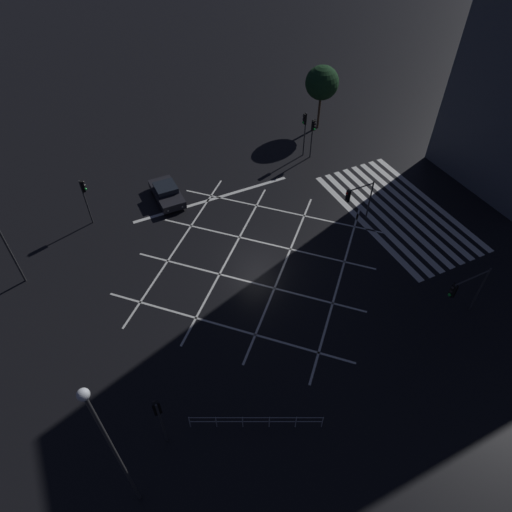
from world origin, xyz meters
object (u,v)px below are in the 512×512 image
(traffic_light_median_south, at_px, (357,197))
(street_tree_near, at_px, (322,83))
(traffic_light_sw_cross, at_px, (465,288))
(traffic_light_ne_cross, at_px, (85,193))
(traffic_light_nw_main, at_px, (159,414))
(traffic_light_se_cross, at_px, (304,126))
(waiting_car, at_px, (167,193))
(traffic_light_se_main, at_px, (313,131))
(street_lamp_east, at_px, (109,442))

(traffic_light_median_south, distance_m, street_tree_near, 14.35)
(traffic_light_sw_cross, bearing_deg, traffic_light_ne_cross, -46.53)
(traffic_light_nw_main, distance_m, traffic_light_se_cross, 27.06)
(traffic_light_sw_cross, height_order, waiting_car, traffic_light_sw_cross)
(traffic_light_se_main, bearing_deg, traffic_light_sw_cross, -4.24)
(traffic_light_median_south, bearing_deg, traffic_light_ne_cross, -26.60)
(traffic_light_se_cross, height_order, traffic_light_sw_cross, traffic_light_se_cross)
(traffic_light_se_cross, bearing_deg, street_lamp_east, 45.40)
(street_tree_near, bearing_deg, traffic_light_sw_cross, 168.54)
(traffic_light_nw_main, bearing_deg, street_tree_near, -45.04)
(traffic_light_ne_cross, xyz_separation_m, traffic_light_se_main, (0.34, -19.22, -0.12))
(street_tree_near, bearing_deg, traffic_light_ne_cross, 101.43)
(street_lamp_east, xyz_separation_m, waiting_car, (20.58, -8.17, -5.59))
(traffic_light_ne_cross, height_order, waiting_car, traffic_light_ne_cross)
(traffic_light_se_main, bearing_deg, traffic_light_median_south, -11.31)
(street_tree_near, relative_size, waiting_car, 1.49)
(traffic_light_sw_cross, relative_size, street_lamp_east, 0.38)
(traffic_light_nw_main, xyz_separation_m, waiting_car, (18.51, -6.20, -2.07))
(street_lamp_east, bearing_deg, traffic_light_nw_main, -43.62)
(traffic_light_ne_cross, bearing_deg, street_tree_near, 11.43)
(traffic_light_nw_main, bearing_deg, street_lamp_east, 136.38)
(traffic_light_nw_main, height_order, traffic_light_median_south, traffic_light_nw_main)
(traffic_light_ne_cross, bearing_deg, traffic_light_se_main, 1.01)
(traffic_light_se_cross, height_order, traffic_light_median_south, traffic_light_se_cross)
(traffic_light_sw_cross, distance_m, traffic_light_se_main, 19.17)
(traffic_light_median_south, height_order, street_tree_near, street_tree_near)
(traffic_light_sw_cross, relative_size, waiting_car, 0.93)
(street_tree_near, height_order, waiting_car, street_tree_near)
(street_tree_near, bearing_deg, traffic_light_nw_main, 134.96)
(traffic_light_ne_cross, distance_m, street_lamp_east, 20.73)
(traffic_light_nw_main, xyz_separation_m, traffic_light_se_cross, (19.23, -19.04, 0.24))
(traffic_light_sw_cross, distance_m, street_lamp_east, 20.42)
(traffic_light_sw_cross, xyz_separation_m, traffic_light_median_south, (10.06, 0.39, -0.25))
(street_tree_near, bearing_deg, traffic_light_median_south, 158.89)
(traffic_light_nw_main, xyz_separation_m, traffic_light_sw_cross, (-0.53, -18.10, 0.11))
(traffic_light_nw_main, xyz_separation_m, street_tree_near, (22.80, -22.83, 1.80))
(traffic_light_se_main, distance_m, waiting_car, 13.47)
(street_lamp_east, distance_m, waiting_car, 22.84)
(traffic_light_nw_main, distance_m, waiting_car, 19.63)
(waiting_car, bearing_deg, street_lamp_east, -21.66)
(traffic_light_se_main, xyz_separation_m, street_tree_near, (4.21, -3.31, 1.84))
(traffic_light_ne_cross, bearing_deg, traffic_light_sw_cross, -46.53)
(traffic_light_sw_cross, distance_m, waiting_car, 22.56)
(street_lamp_east, bearing_deg, traffic_light_sw_cross, -85.61)
(traffic_light_median_south, relative_size, waiting_car, 0.85)
(traffic_light_ne_cross, height_order, street_tree_near, street_tree_near)
(traffic_light_se_cross, relative_size, street_tree_near, 0.68)
(traffic_light_median_south, bearing_deg, street_tree_near, -111.11)
(traffic_light_sw_cross, relative_size, traffic_light_median_south, 1.09)
(traffic_light_median_south, bearing_deg, traffic_light_sw_cross, 92.25)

